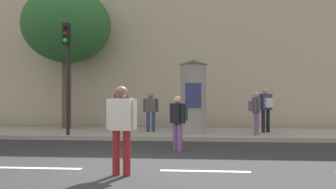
{
  "coord_description": "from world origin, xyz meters",
  "views": [
    {
      "loc": [
        1.63,
        -7.24,
        1.44
      ],
      "look_at": [
        0.79,
        2.0,
        1.55
      ],
      "focal_mm": 38.64,
      "sensor_mm": 36.0,
      "label": 1
    }
  ],
  "objects_px": {
    "pedestrian_in_light_jacket": "(266,106)",
    "pedestrian_in_red_top": "(151,109)",
    "pedestrian_in_dark_shirt": "(178,118)",
    "pedestrian_tallest": "(256,109)",
    "traffic_light": "(67,60)",
    "poster_column": "(193,96)",
    "street_tree": "(67,26)",
    "pedestrian_with_bag": "(121,123)",
    "pedestrian_with_backpack": "(121,106)"
  },
  "relations": [
    {
      "from": "pedestrian_in_light_jacket",
      "to": "pedestrian_in_red_top",
      "type": "bearing_deg",
      "value": -178.65
    },
    {
      "from": "pedestrian_in_dark_shirt",
      "to": "pedestrian_tallest",
      "type": "relative_size",
      "value": 0.98
    },
    {
      "from": "traffic_light",
      "to": "pedestrian_in_dark_shirt",
      "type": "xyz_separation_m",
      "value": [
        4.12,
        -2.45,
        -1.93
      ]
    },
    {
      "from": "pedestrian_tallest",
      "to": "pedestrian_in_red_top",
      "type": "bearing_deg",
      "value": 166.64
    },
    {
      "from": "poster_column",
      "to": "street_tree",
      "type": "height_order",
      "value": "street_tree"
    },
    {
      "from": "poster_column",
      "to": "pedestrian_in_red_top",
      "type": "distance_m",
      "value": 1.81
    },
    {
      "from": "pedestrian_in_red_top",
      "to": "pedestrian_tallest",
      "type": "xyz_separation_m",
      "value": [
        3.92,
        -0.93,
        0.04
      ]
    },
    {
      "from": "pedestrian_in_light_jacket",
      "to": "pedestrian_in_red_top",
      "type": "distance_m",
      "value": 4.47
    },
    {
      "from": "poster_column",
      "to": "pedestrian_with_bag",
      "type": "height_order",
      "value": "poster_column"
    },
    {
      "from": "traffic_light",
      "to": "poster_column",
      "type": "height_order",
      "value": "traffic_light"
    },
    {
      "from": "traffic_light",
      "to": "pedestrian_with_bag",
      "type": "relative_size",
      "value": 2.36
    },
    {
      "from": "pedestrian_in_dark_shirt",
      "to": "pedestrian_with_bag",
      "type": "height_order",
      "value": "pedestrian_with_bag"
    },
    {
      "from": "pedestrian_with_bag",
      "to": "pedestrian_in_light_jacket",
      "type": "xyz_separation_m",
      "value": [
        3.99,
        7.49,
        0.19
      ]
    },
    {
      "from": "pedestrian_with_bag",
      "to": "pedestrian_in_red_top",
      "type": "relative_size",
      "value": 1.11
    },
    {
      "from": "poster_column",
      "to": "pedestrian_in_red_top",
      "type": "height_order",
      "value": "poster_column"
    },
    {
      "from": "pedestrian_in_dark_shirt",
      "to": "pedestrian_with_backpack",
      "type": "bearing_deg",
      "value": 120.6
    },
    {
      "from": "pedestrian_in_red_top",
      "to": "pedestrian_tallest",
      "type": "bearing_deg",
      "value": -13.36
    },
    {
      "from": "traffic_light",
      "to": "pedestrian_in_light_jacket",
      "type": "height_order",
      "value": "traffic_light"
    },
    {
      "from": "traffic_light",
      "to": "street_tree",
      "type": "distance_m",
      "value": 3.59
    },
    {
      "from": "pedestrian_with_backpack",
      "to": "pedestrian_in_red_top",
      "type": "xyz_separation_m",
      "value": [
        1.26,
        -0.34,
        -0.14
      ]
    },
    {
      "from": "pedestrian_in_dark_shirt",
      "to": "street_tree",
      "type": "bearing_deg",
      "value": 134.5
    },
    {
      "from": "pedestrian_with_backpack",
      "to": "pedestrian_with_bag",
      "type": "bearing_deg",
      "value": -77.38
    },
    {
      "from": "pedestrian_in_dark_shirt",
      "to": "pedestrian_in_red_top",
      "type": "xyz_separation_m",
      "value": [
        -1.34,
        4.05,
        0.13
      ]
    },
    {
      "from": "pedestrian_in_dark_shirt",
      "to": "pedestrian_tallest",
      "type": "height_order",
      "value": "pedestrian_tallest"
    },
    {
      "from": "pedestrian_with_bag",
      "to": "pedestrian_in_red_top",
      "type": "distance_m",
      "value": 7.4
    },
    {
      "from": "pedestrian_tallest",
      "to": "pedestrian_with_bag",
      "type": "bearing_deg",
      "value": -118.12
    },
    {
      "from": "pedestrian_in_light_jacket",
      "to": "poster_column",
      "type": "bearing_deg",
      "value": -169.96
    },
    {
      "from": "street_tree",
      "to": "pedestrian_with_bag",
      "type": "distance_m",
      "value": 10.38
    },
    {
      "from": "street_tree",
      "to": "pedestrian_in_dark_shirt",
      "type": "relative_size",
      "value": 4.04
    },
    {
      "from": "traffic_light",
      "to": "pedestrian_tallest",
      "type": "distance_m",
      "value": 6.97
    },
    {
      "from": "poster_column",
      "to": "pedestrian_in_light_jacket",
      "type": "height_order",
      "value": "poster_column"
    },
    {
      "from": "poster_column",
      "to": "street_tree",
      "type": "distance_m",
      "value": 6.6
    },
    {
      "from": "poster_column",
      "to": "pedestrian_in_red_top",
      "type": "relative_size",
      "value": 1.84
    },
    {
      "from": "pedestrian_in_light_jacket",
      "to": "traffic_light",
      "type": "bearing_deg",
      "value": -166.76
    },
    {
      "from": "poster_column",
      "to": "pedestrian_with_bag",
      "type": "relative_size",
      "value": 1.66
    },
    {
      "from": "street_tree",
      "to": "pedestrian_with_backpack",
      "type": "bearing_deg",
      "value": -19.64
    },
    {
      "from": "street_tree",
      "to": "pedestrian_in_dark_shirt",
      "type": "distance_m",
      "value": 8.36
    },
    {
      "from": "pedestrian_in_dark_shirt",
      "to": "pedestrian_with_backpack",
      "type": "height_order",
      "value": "pedestrian_with_backpack"
    },
    {
      "from": "street_tree",
      "to": "pedestrian_with_backpack",
      "type": "relative_size",
      "value": 3.54
    },
    {
      "from": "traffic_light",
      "to": "pedestrian_with_backpack",
      "type": "bearing_deg",
      "value": 51.82
    },
    {
      "from": "pedestrian_in_dark_shirt",
      "to": "pedestrian_tallest",
      "type": "distance_m",
      "value": 4.05
    },
    {
      "from": "traffic_light",
      "to": "pedestrian_with_bag",
      "type": "height_order",
      "value": "traffic_light"
    },
    {
      "from": "pedestrian_in_light_jacket",
      "to": "street_tree",
      "type": "bearing_deg",
      "value": 171.97
    },
    {
      "from": "pedestrian_with_bag",
      "to": "pedestrian_with_backpack",
      "type": "relative_size",
      "value": 0.97
    },
    {
      "from": "pedestrian_with_bag",
      "to": "pedestrian_tallest",
      "type": "xyz_separation_m",
      "value": [
        3.45,
        6.45,
        0.09
      ]
    },
    {
      "from": "pedestrian_with_bag",
      "to": "poster_column",
      "type": "bearing_deg",
      "value": 80.14
    },
    {
      "from": "traffic_light",
      "to": "pedestrian_in_red_top",
      "type": "relative_size",
      "value": 2.61
    },
    {
      "from": "poster_column",
      "to": "pedestrian_with_backpack",
      "type": "height_order",
      "value": "poster_column"
    },
    {
      "from": "pedestrian_in_light_jacket",
      "to": "pedestrian_tallest",
      "type": "distance_m",
      "value": 1.18
    },
    {
      "from": "street_tree",
      "to": "pedestrian_tallest",
      "type": "relative_size",
      "value": 3.95
    }
  ]
}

